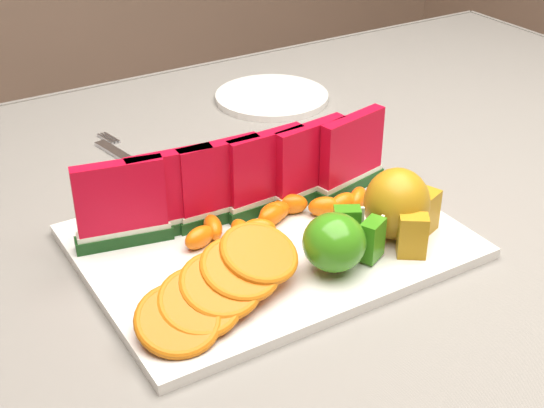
# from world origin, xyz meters

# --- Properties ---
(table) EXTENTS (1.40, 0.90, 0.75)m
(table) POSITION_xyz_m (0.00, 0.00, 0.65)
(table) COLOR #4D2517
(table) RESTS_ON ground
(tablecloth) EXTENTS (1.53, 1.03, 0.20)m
(tablecloth) POSITION_xyz_m (0.00, 0.00, 0.72)
(tablecloth) COLOR gray
(tablecloth) RESTS_ON table
(platter) EXTENTS (0.40, 0.30, 0.01)m
(platter) POSITION_xyz_m (-0.09, -0.05, 0.76)
(platter) COLOR silver
(platter) RESTS_ON tablecloth
(apple_cluster) EXTENTS (0.10, 0.08, 0.06)m
(apple_cluster) POSITION_xyz_m (-0.06, -0.14, 0.80)
(apple_cluster) COLOR #247D16
(apple_cluster) RESTS_ON platter
(pear_cluster) EXTENTS (0.10, 0.10, 0.08)m
(pear_cluster) POSITION_xyz_m (0.03, -0.12, 0.81)
(pear_cluster) COLOR #A9780A
(pear_cluster) RESTS_ON platter
(side_plate) EXTENTS (0.18, 0.18, 0.01)m
(side_plate) POSITION_xyz_m (0.13, 0.31, 0.76)
(side_plate) COLOR silver
(side_plate) RESTS_ON tablecloth
(fork) EXTENTS (0.05, 0.19, 0.00)m
(fork) POSITION_xyz_m (-0.14, 0.22, 0.76)
(fork) COLOR silver
(fork) RESTS_ON tablecloth
(watermelon_row) EXTENTS (0.39, 0.07, 0.10)m
(watermelon_row) POSITION_xyz_m (-0.09, 0.00, 0.82)
(watermelon_row) COLOR #0B380F
(watermelon_row) RESTS_ON platter
(orange_fan_front) EXTENTS (0.20, 0.13, 0.05)m
(orange_fan_front) POSITION_xyz_m (-0.19, -0.13, 0.80)
(orange_fan_front) COLOR red
(orange_fan_front) RESTS_ON platter
(orange_fan_back) EXTENTS (0.29, 0.11, 0.04)m
(orange_fan_back) POSITION_xyz_m (-0.11, 0.07, 0.79)
(orange_fan_back) COLOR red
(orange_fan_back) RESTS_ON platter
(tangerine_segments) EXTENTS (0.24, 0.07, 0.02)m
(tangerine_segments) POSITION_xyz_m (-0.07, -0.04, 0.78)
(tangerine_segments) COLOR #D84206
(tangerine_segments) RESTS_ON platter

